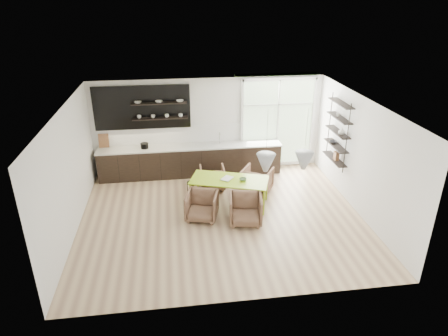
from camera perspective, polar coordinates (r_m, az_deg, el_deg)
room at (r=10.57m, az=2.00°, el=3.11°), size 7.02×6.01×2.91m
kitchen_run at (r=12.23m, az=-5.22°, el=1.69°), size 5.54×0.69×2.75m
right_shelving at (r=11.36m, az=15.95°, el=4.72°), size 0.26×1.22×1.90m
dining_table at (r=10.42m, az=0.77°, el=-1.89°), size 2.18×1.49×0.73m
armchair_back_left at (r=11.44m, az=-1.68°, el=-1.37°), size 0.71×0.73×0.65m
armchair_back_right at (r=11.22m, az=4.72°, el=-1.78°), size 1.07×1.08×0.72m
armchair_front_left at (r=9.95m, az=-3.17°, el=-5.40°), size 0.92×0.94×0.70m
armchair_front_right at (r=9.77m, az=3.09°, el=-5.89°), size 0.89×0.90×0.73m
wire_stool at (r=10.92m, az=-4.37°, el=-2.84°), size 0.38×0.38×0.48m
table_book at (r=10.46m, az=-0.13°, el=-1.37°), size 0.39×0.41×0.03m
table_bowl at (r=10.34m, az=2.72°, el=-1.65°), size 0.25×0.25×0.06m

